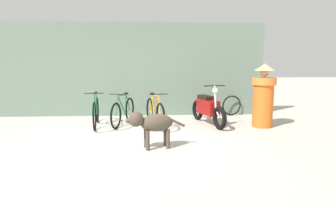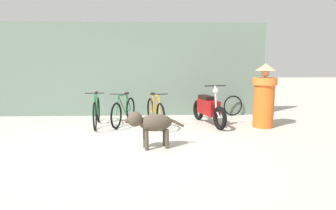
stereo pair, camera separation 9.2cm
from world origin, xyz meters
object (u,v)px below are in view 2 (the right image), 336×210
(bicycle_2, at_px, (155,112))
(stray_dog, at_px, (151,123))
(bicycle_1, at_px, (124,111))
(bicycle_0, at_px, (97,112))
(person_in_robes, at_px, (264,95))
(motorcycle, at_px, (208,109))
(spare_tire_left, at_px, (233,106))

(bicycle_2, height_order, stray_dog, bicycle_2)
(bicycle_2, distance_m, stray_dog, 1.86)
(bicycle_2, xyz_separation_m, stray_dog, (-0.07, -1.86, 0.13))
(bicycle_1, bearing_deg, bicycle_0, -60.54)
(bicycle_1, height_order, person_in_robes, person_in_robes)
(stray_dog, bearing_deg, person_in_robes, -163.11)
(bicycle_0, height_order, bicycle_2, bicycle_0)
(stray_dog, bearing_deg, bicycle_2, -105.34)
(stray_dog, bearing_deg, bicycle_0, -66.29)
(bicycle_0, distance_m, bicycle_1, 0.71)
(bicycle_2, bearing_deg, bicycle_0, -108.39)
(motorcycle, xyz_separation_m, person_in_robes, (1.35, -0.36, 0.39))
(motorcycle, bearing_deg, spare_tire_left, 124.57)
(bicycle_0, xyz_separation_m, stray_dog, (1.46, -1.94, 0.11))
(bicycle_1, height_order, spare_tire_left, bicycle_1)
(bicycle_2, height_order, motorcycle, motorcycle)
(bicycle_2, relative_size, stray_dog, 1.41)
(stray_dog, distance_m, person_in_robes, 3.29)
(bicycle_2, xyz_separation_m, motorcycle, (1.42, 0.15, 0.06))
(person_in_robes, height_order, spare_tire_left, person_in_robes)
(motorcycle, bearing_deg, person_in_robes, 59.74)
(bicycle_0, relative_size, motorcycle, 0.92)
(bicycle_1, bearing_deg, motorcycle, 100.90)
(bicycle_0, distance_m, stray_dog, 2.43)
(person_in_robes, bearing_deg, spare_tire_left, -107.56)
(spare_tire_left, bearing_deg, motorcycle, -130.18)
(bicycle_1, bearing_deg, spare_tire_left, 122.32)
(bicycle_2, xyz_separation_m, spare_tire_left, (2.44, 1.36, -0.04))
(stray_dog, height_order, person_in_robes, person_in_robes)
(spare_tire_left, bearing_deg, bicycle_0, -162.08)
(bicycle_1, distance_m, stray_dog, 2.27)
(bicycle_1, distance_m, spare_tire_left, 3.46)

